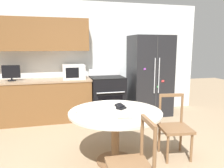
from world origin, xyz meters
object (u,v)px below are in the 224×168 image
dining_chair_right (175,128)px  refrigerator (150,76)px  oven_range (107,96)px  countertop_tv (11,73)px  wallet (121,107)px  dining_chair_near (132,166)px  microwave (74,72)px  candle_glass (105,105)px

dining_chair_right → refrigerator: bearing=-96.5°
oven_range → countertop_tv: (-1.99, 0.04, 0.60)m
wallet → dining_chair_right: bearing=-11.0°
oven_range → dining_chair_near: 2.90m
wallet → microwave: bearing=104.3°
microwave → dining_chair_near: microwave is taller
microwave → dining_chair_right: size_ratio=0.52×
dining_chair_right → wallet: (-0.77, 0.15, 0.32)m
microwave → dining_chair_near: (0.32, -2.91, -0.62)m
countertop_tv → candle_glass: size_ratio=3.75×
refrigerator → wallet: size_ratio=10.69×
refrigerator → wallet: bearing=-124.2°
countertop_tv → candle_glass: (1.54, -1.82, -0.30)m
countertop_tv → candle_glass: countertop_tv is taller
oven_range → refrigerator: bearing=-2.4°
dining_chair_near → dining_chair_right: same height
dining_chair_right → microwave: bearing=-51.6°
dining_chair_near → microwave: bearing=9.1°
microwave → candle_glass: (0.29, -1.82, -0.28)m
microwave → dining_chair_right: 2.52m
refrigerator → countertop_tv: refrigerator is taller
dining_chair_near → candle_glass: size_ratio=9.77×
countertop_tv → dining_chair_right: (2.52, -2.08, -0.64)m
countertop_tv → dining_chair_near: 3.37m
refrigerator → microwave: bearing=177.3°
wallet → dining_chair_near: bearing=-99.9°
oven_range → wallet: 1.93m
dining_chair_right → wallet: 0.85m
dining_chair_near → wallet: dining_chair_near is taller
microwave → wallet: bearing=-75.7°
wallet → candle_glass: bearing=152.0°
countertop_tv → dining_chair_near: size_ratio=0.38×
oven_range → candle_glass: 1.86m
microwave → dining_chair_near: size_ratio=0.52×
refrigerator → candle_glass: bearing=-130.1°
microwave → countertop_tv: 1.25m
dining_chair_near → dining_chair_right: bearing=-46.0°
countertop_tv → dining_chair_near: countertop_tv is taller
microwave → countertop_tv: size_ratio=1.35×
microwave → dining_chair_right: bearing=-58.7°
refrigerator → countertop_tv: 3.01m
refrigerator → candle_glass: refrigerator is taller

